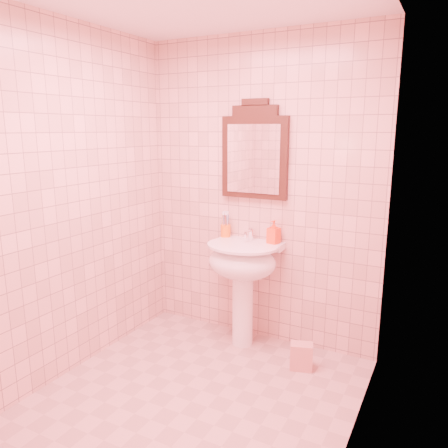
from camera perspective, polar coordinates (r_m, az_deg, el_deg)
The scene contains 8 objects.
floor at distance 3.12m, azimuth -4.31°, elevation -22.12°, with size 2.20×2.20×0.00m, color tan.
back_wall at distance 3.59m, azimuth 4.76°, elevation 4.06°, with size 2.00×0.02×2.50m, color beige.
pedestal_sink at distance 3.54m, azimuth 2.45°, elevation -5.84°, with size 0.58×0.58×0.86m.
faucet at distance 3.58m, azimuth 3.42°, elevation -1.30°, with size 0.04×0.16×0.11m.
mirror at distance 3.55m, azimuth 4.00°, elevation 9.21°, with size 0.56×0.06×0.79m.
toothbrush_cup at distance 3.71m, azimuth 0.21°, elevation -0.83°, with size 0.08×0.08×0.20m.
soap_dispenser at distance 3.51m, azimuth 6.51°, elevation -1.04°, with size 0.09×0.09×0.19m, color red.
towel at distance 3.45m, azimuth 10.07°, elevation -16.65°, with size 0.17×0.11×0.20m, color pink.
Camera 1 is at (1.39, -2.17, 1.76)m, focal length 35.00 mm.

